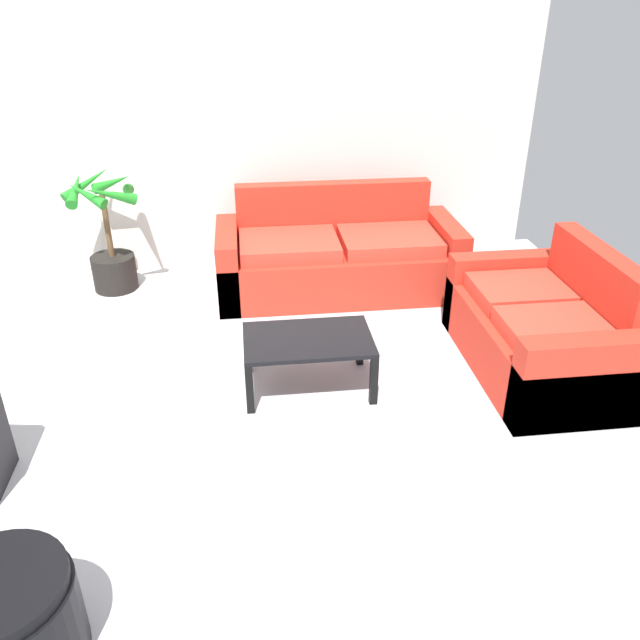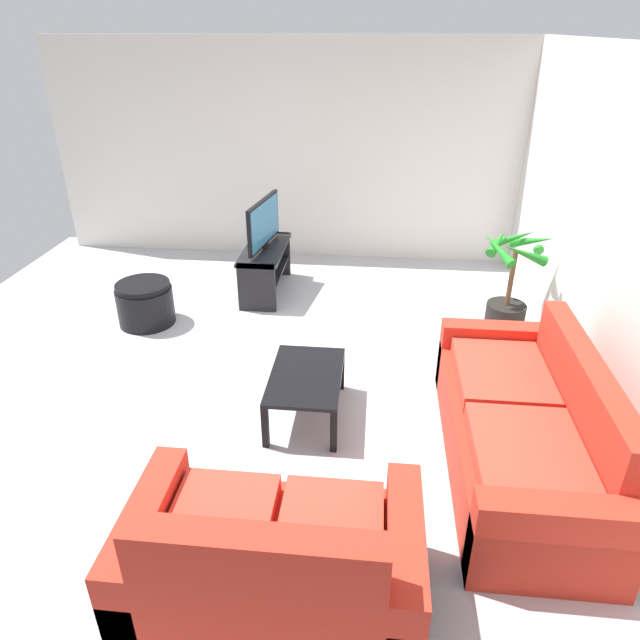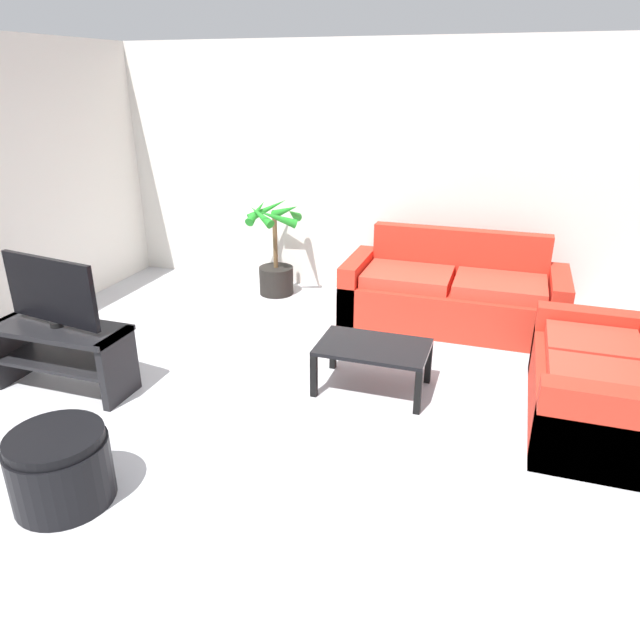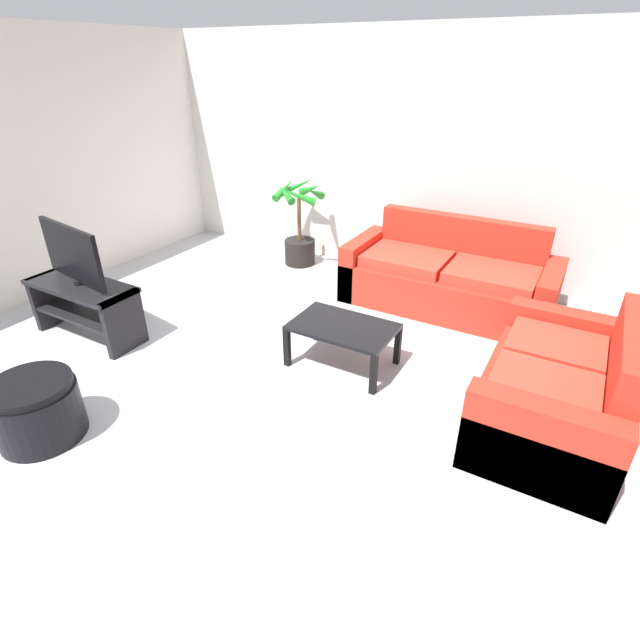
{
  "view_description": "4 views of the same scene",
  "coord_description": "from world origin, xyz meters",
  "px_view_note": "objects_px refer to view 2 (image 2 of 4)",
  "views": [
    {
      "loc": [
        0.23,
        -2.98,
        2.49
      ],
      "look_at": [
        0.69,
        0.76,
        0.5
      ],
      "focal_mm": 35.81,
      "sensor_mm": 36.0,
      "label": 1
    },
    {
      "loc": [
        4.27,
        1.21,
        2.8
      ],
      "look_at": [
        0.23,
        0.8,
        0.67
      ],
      "focal_mm": 31.77,
      "sensor_mm": 36.0,
      "label": 2
    },
    {
      "loc": [
        1.51,
        -3.31,
        2.33
      ],
      "look_at": [
        0.26,
        0.42,
        0.68
      ],
      "focal_mm": 32.69,
      "sensor_mm": 36.0,
      "label": 3
    },
    {
      "loc": [
        2.22,
        -2.47,
        2.37
      ],
      "look_at": [
        0.56,
        0.41,
        0.57
      ],
      "focal_mm": 27.26,
      "sensor_mm": 36.0,
      "label": 4
    }
  ],
  "objects_px": {
    "tv": "(264,223)",
    "ottoman": "(145,303)",
    "tv_stand": "(265,263)",
    "potted_palm": "(509,294)",
    "couch_main": "(522,432)",
    "couch_loveseat": "(273,565)",
    "coffee_table": "(306,380)"
  },
  "relations": [
    {
      "from": "coffee_table",
      "to": "tv_stand",
      "type": "bearing_deg",
      "value": -161.83
    },
    {
      "from": "tv_stand",
      "to": "couch_loveseat",
      "type": "bearing_deg",
      "value": 11.34
    },
    {
      "from": "couch_loveseat",
      "to": "potted_palm",
      "type": "bearing_deg",
      "value": 151.22
    },
    {
      "from": "couch_main",
      "to": "couch_loveseat",
      "type": "xyz_separation_m",
      "value": [
        1.24,
        -1.52,
        -0.0
      ]
    },
    {
      "from": "couch_main",
      "to": "coffee_table",
      "type": "xyz_separation_m",
      "value": [
        -0.44,
        -1.56,
        0.03
      ]
    },
    {
      "from": "coffee_table",
      "to": "ottoman",
      "type": "xyz_separation_m",
      "value": [
        -1.42,
        -1.87,
        -0.11
      ]
    },
    {
      "from": "couch_loveseat",
      "to": "ottoman",
      "type": "height_order",
      "value": "couch_loveseat"
    },
    {
      "from": "tv",
      "to": "ottoman",
      "type": "distance_m",
      "value": 1.56
    },
    {
      "from": "tv_stand",
      "to": "ottoman",
      "type": "bearing_deg",
      "value": -50.27
    },
    {
      "from": "potted_palm",
      "to": "couch_loveseat",
      "type": "bearing_deg",
      "value": -28.78
    },
    {
      "from": "couch_loveseat",
      "to": "tv_stand",
      "type": "relative_size",
      "value": 1.38
    },
    {
      "from": "couch_main",
      "to": "potted_palm",
      "type": "distance_m",
      "value": 2.04
    },
    {
      "from": "couch_loveseat",
      "to": "ottoman",
      "type": "xyz_separation_m",
      "value": [
        -3.09,
        -1.9,
        -0.07
      ]
    },
    {
      "from": "tv",
      "to": "ottoman",
      "type": "bearing_deg",
      "value": -50.37
    },
    {
      "from": "couch_main",
      "to": "coffee_table",
      "type": "distance_m",
      "value": 1.62
    },
    {
      "from": "tv_stand",
      "to": "coffee_table",
      "type": "height_order",
      "value": "tv_stand"
    },
    {
      "from": "couch_main",
      "to": "ottoman",
      "type": "height_order",
      "value": "couch_main"
    },
    {
      "from": "tv_stand",
      "to": "potted_palm",
      "type": "xyz_separation_m",
      "value": [
        0.75,
        2.6,
        0.08
      ]
    },
    {
      "from": "coffee_table",
      "to": "ottoman",
      "type": "distance_m",
      "value": 2.34
    },
    {
      "from": "tv_stand",
      "to": "tv",
      "type": "relative_size",
      "value": 1.21
    },
    {
      "from": "tv",
      "to": "ottoman",
      "type": "height_order",
      "value": "tv"
    },
    {
      "from": "tv_stand",
      "to": "ottoman",
      "type": "relative_size",
      "value": 1.9
    },
    {
      "from": "ottoman",
      "to": "couch_main",
      "type": "bearing_deg",
      "value": 61.62
    },
    {
      "from": "tv",
      "to": "ottoman",
      "type": "relative_size",
      "value": 1.57
    },
    {
      "from": "ottoman",
      "to": "coffee_table",
      "type": "bearing_deg",
      "value": 52.82
    },
    {
      "from": "coffee_table",
      "to": "ottoman",
      "type": "bearing_deg",
      "value": -127.18
    },
    {
      "from": "tv_stand",
      "to": "potted_palm",
      "type": "distance_m",
      "value": 2.7
    },
    {
      "from": "couch_main",
      "to": "potted_palm",
      "type": "bearing_deg",
      "value": 172.41
    },
    {
      "from": "couch_loveseat",
      "to": "coffee_table",
      "type": "bearing_deg",
      "value": -178.68
    },
    {
      "from": "coffee_table",
      "to": "potted_palm",
      "type": "bearing_deg",
      "value": 130.88
    },
    {
      "from": "couch_main",
      "to": "ottoman",
      "type": "relative_size",
      "value": 3.68
    },
    {
      "from": "couch_main",
      "to": "couch_loveseat",
      "type": "bearing_deg",
      "value": -50.8
    }
  ]
}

